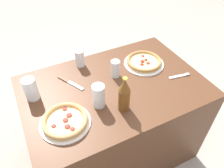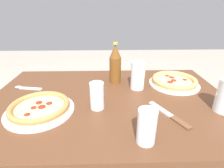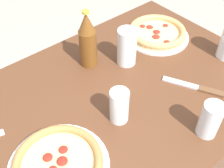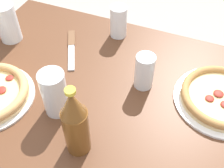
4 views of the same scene
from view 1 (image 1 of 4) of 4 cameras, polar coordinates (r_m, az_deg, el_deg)
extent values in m
plane|color=#A89E8E|center=(1.98, 0.38, -16.17)|extent=(8.00, 8.00, 0.00)
cube|color=#56331E|center=(1.67, 0.44, -9.65)|extent=(1.17, 0.77, 0.73)
cylinder|color=white|center=(1.60, 8.29, 5.30)|extent=(0.29, 0.29, 0.01)
cylinder|color=#E5C689|center=(1.59, 8.32, 5.58)|extent=(0.25, 0.25, 0.01)
cylinder|color=#EACC7F|center=(1.58, 8.35, 5.80)|extent=(0.22, 0.22, 0.00)
torus|color=#AD7A42|center=(1.58, 8.37, 5.97)|extent=(0.25, 0.25, 0.02)
ellipsoid|color=maroon|center=(1.63, 8.06, 7.27)|extent=(0.02, 0.02, 0.01)
ellipsoid|color=maroon|center=(1.57, 9.38, 5.43)|extent=(0.03, 0.03, 0.01)
ellipsoid|color=maroon|center=(1.58, 7.92, 5.92)|extent=(0.03, 0.03, 0.01)
ellipsoid|color=maroon|center=(1.55, 7.81, 5.12)|extent=(0.03, 0.03, 0.01)
ellipsoid|color=maroon|center=(1.60, 8.82, 6.29)|extent=(0.02, 0.02, 0.01)
cylinder|color=silver|center=(1.23, -12.06, -9.88)|extent=(0.28, 0.28, 0.01)
cylinder|color=#E5C689|center=(1.22, -12.12, -9.59)|extent=(0.25, 0.25, 0.01)
cylinder|color=#EACC7F|center=(1.21, -12.17, -9.38)|extent=(0.22, 0.22, 0.00)
torus|color=tan|center=(1.21, -12.22, -9.18)|extent=(0.25, 0.25, 0.03)
ellipsoid|color=maroon|center=(1.18, -11.57, -10.79)|extent=(0.03, 0.03, 0.01)
ellipsoid|color=maroon|center=(1.21, -12.06, -9.18)|extent=(0.03, 0.03, 0.01)
ellipsoid|color=maroon|center=(1.23, -11.12, -7.96)|extent=(0.03, 0.03, 0.01)
ellipsoid|color=maroon|center=(1.26, -12.24, -6.39)|extent=(0.03, 0.03, 0.01)
ellipsoid|color=maroon|center=(1.20, -15.00, -10.54)|extent=(0.03, 0.03, 0.01)
ellipsoid|color=maroon|center=(1.17, -10.27, -11.47)|extent=(0.03, 0.03, 0.01)
cylinder|color=white|center=(1.44, 0.87, 4.02)|extent=(0.06, 0.06, 0.12)
cylinder|color=silver|center=(1.45, 0.87, 3.63)|extent=(0.05, 0.05, 0.09)
cylinder|color=white|center=(1.36, -20.46, -1.25)|extent=(0.08, 0.08, 0.14)
cylinder|color=black|center=(1.39, -20.13, -2.25)|extent=(0.06, 0.06, 0.07)
cylinder|color=white|center=(1.55, -8.42, 6.66)|extent=(0.06, 0.06, 0.12)
cylinder|color=#F4A323|center=(1.56, -8.37, 6.28)|extent=(0.05, 0.05, 0.09)
cylinder|color=white|center=(1.24, -3.53, -3.12)|extent=(0.07, 0.07, 0.15)
cylinder|color=beige|center=(1.25, -3.50, -3.72)|extent=(0.06, 0.06, 0.10)
cylinder|color=brown|center=(1.22, 3.14, -4.04)|extent=(0.07, 0.07, 0.15)
cone|color=brown|center=(1.14, 3.35, -0.20)|extent=(0.06, 0.06, 0.07)
cylinder|color=gold|center=(1.11, 3.44, 1.39)|extent=(0.03, 0.03, 0.01)
cube|color=brown|center=(1.49, -12.58, 1.33)|extent=(0.06, 0.09, 0.01)
cube|color=silver|center=(1.42, -9.52, -0.36)|extent=(0.08, 0.13, 0.01)
cube|color=silver|center=(1.53, 16.75, 1.91)|extent=(0.13, 0.04, 0.01)
ellipsoid|color=silver|center=(1.57, 19.07, 2.47)|extent=(0.04, 0.03, 0.01)
camera|label=2|loc=(1.81, -11.03, 24.46)|focal=28.00mm
camera|label=3|loc=(1.70, 7.19, 34.18)|focal=45.00mm
camera|label=4|loc=(0.82, 32.21, 16.33)|focal=45.00mm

